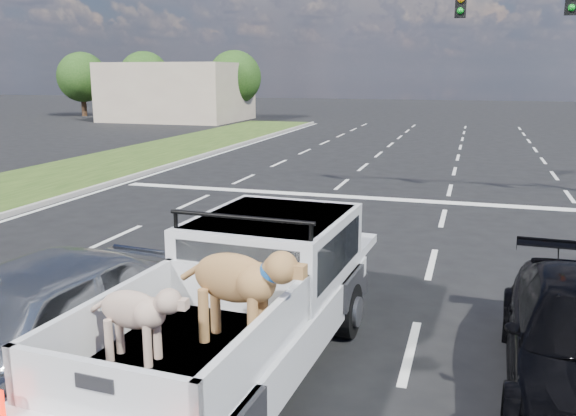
# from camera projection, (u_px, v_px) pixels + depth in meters

# --- Properties ---
(ground) EXTENTS (160.00, 160.00, 0.00)m
(ground) POSITION_uv_depth(u_px,v_px,m) (285.00, 336.00, 8.63)
(ground) COLOR black
(ground) RESTS_ON ground
(road_markings) EXTENTS (17.75, 60.00, 0.01)m
(road_markings) POSITION_uv_depth(u_px,v_px,m) (365.00, 226.00, 14.75)
(road_markings) COLOR silver
(road_markings) RESTS_ON ground
(curb_left) EXTENTS (0.15, 60.00, 0.14)m
(curb_left) POSITION_uv_depth(u_px,v_px,m) (37.00, 205.00, 16.80)
(curb_left) COLOR gray
(curb_left) RESTS_ON ground
(building_left) EXTENTS (10.00, 8.00, 4.40)m
(building_left) POSITION_uv_depth(u_px,v_px,m) (178.00, 92.00, 47.47)
(building_left) COLOR #B7A68C
(building_left) RESTS_ON ground
(tree_far_a) EXTENTS (4.20, 4.20, 5.40)m
(tree_far_a) POSITION_uv_depth(u_px,v_px,m) (82.00, 77.00, 51.96)
(tree_far_a) COLOR #332114
(tree_far_a) RESTS_ON ground
(tree_far_b) EXTENTS (4.20, 4.20, 5.40)m
(tree_far_b) POSITION_uv_depth(u_px,v_px,m) (144.00, 77.00, 50.25)
(tree_far_b) COLOR #332114
(tree_far_b) RESTS_ON ground
(tree_far_c) EXTENTS (4.20, 4.20, 5.40)m
(tree_far_c) POSITION_uv_depth(u_px,v_px,m) (235.00, 78.00, 47.96)
(tree_far_c) COLOR #332114
(tree_far_c) RESTS_ON ground
(pickup_truck) EXTENTS (2.29, 5.51, 2.03)m
(pickup_truck) POSITION_uv_depth(u_px,v_px,m) (242.00, 304.00, 7.26)
(pickup_truck) COLOR black
(pickup_truck) RESTS_ON ground
(silver_sedan) EXTENTS (2.45, 5.06, 1.67)m
(silver_sedan) POSITION_uv_depth(u_px,v_px,m) (24.00, 335.00, 6.67)
(silver_sedan) COLOR #A7AAAE
(silver_sedan) RESTS_ON ground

